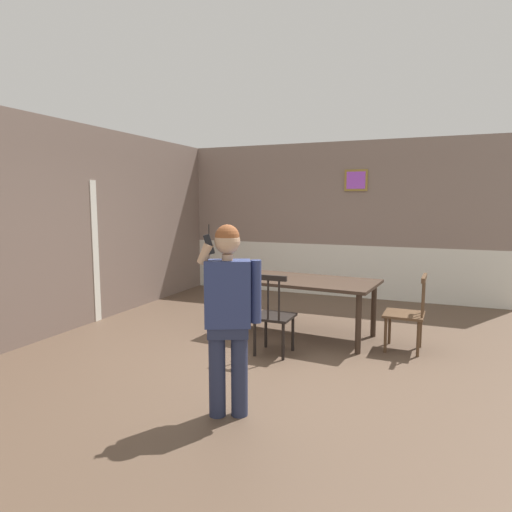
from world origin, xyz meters
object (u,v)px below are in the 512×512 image
chair_near_window (407,313)px  chair_by_doorway (273,315)px  person_figure (229,310)px  dining_table (301,285)px

chair_near_window → chair_by_doorway: 1.63m
chair_by_doorway → person_figure: bearing=-82.6°
dining_table → person_figure: (0.10, -2.44, 0.22)m
chair_by_doorway → person_figure: 1.64m
chair_near_window → person_figure: size_ratio=0.58×
dining_table → chair_by_doorway: 0.90m
person_figure → dining_table: bearing=-112.4°
chair_near_window → person_figure: bearing=153.0°
chair_near_window → person_figure: person_figure is taller
dining_table → chair_by_doorway: size_ratio=2.11×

